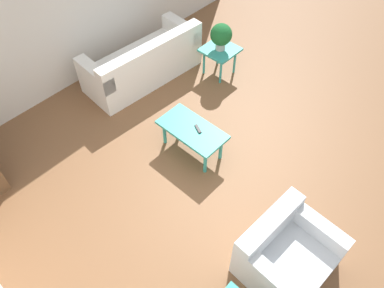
% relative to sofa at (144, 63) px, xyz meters
% --- Properties ---
extents(ground_plane, '(14.00, 14.00, 0.00)m').
position_rel_sofa_xyz_m(ground_plane, '(-2.19, 0.57, -0.31)').
color(ground_plane, brown).
extents(wall_right, '(0.12, 7.20, 2.70)m').
position_rel_sofa_xyz_m(wall_right, '(0.87, 0.57, 1.04)').
color(wall_right, silver).
rests_on(wall_right, ground_plane).
extents(sofa, '(0.96, 2.07, 0.82)m').
position_rel_sofa_xyz_m(sofa, '(0.00, 0.00, 0.00)').
color(sofa, white).
rests_on(sofa, ground_plane).
extents(armchair, '(0.90, 1.02, 0.73)m').
position_rel_sofa_xyz_m(armchair, '(-3.65, 1.22, -0.02)').
color(armchair, silver).
rests_on(armchair, ground_plane).
extents(coffee_table, '(0.97, 0.51, 0.46)m').
position_rel_sofa_xyz_m(coffee_table, '(-1.71, 0.65, 0.09)').
color(coffee_table, teal).
rests_on(coffee_table, ground_plane).
extents(side_table_plant, '(0.56, 0.56, 0.50)m').
position_rel_sofa_xyz_m(side_table_plant, '(-0.84, -0.98, 0.12)').
color(side_table_plant, teal).
rests_on(side_table_plant, ground_plane).
extents(potted_plant, '(0.36, 0.36, 0.46)m').
position_rel_sofa_xyz_m(potted_plant, '(-0.84, -0.98, 0.45)').
color(potted_plant, '#B2ADA3').
rests_on(potted_plant, side_table_plant).
extents(remote_control, '(0.16, 0.10, 0.02)m').
position_rel_sofa_xyz_m(remote_control, '(-1.77, 0.60, 0.16)').
color(remote_control, black).
rests_on(remote_control, coffee_table).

